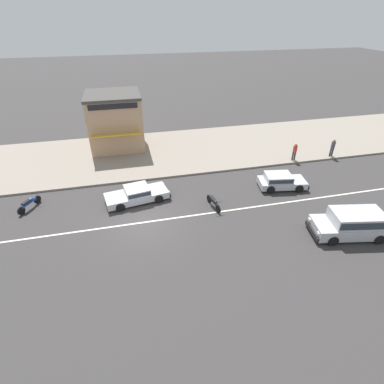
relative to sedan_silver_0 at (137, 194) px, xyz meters
The scene contains 11 objects.
ground_plane 2.71m from the sedan_silver_0, 86.18° to the right, with size 160.00×160.00×0.00m, color #383535.
lane_centre_stripe 2.71m from the sedan_silver_0, 86.18° to the right, with size 50.40×0.14×0.01m, color silver.
kerb_strip 7.70m from the sedan_silver_0, 88.68° to the left, with size 68.00×10.00×0.15m, color gray.
sedan_silver_0 is the anchor object (origin of this frame).
hatchback_silver_1 10.60m from the sedan_silver_0, ahead, with size 3.74×2.16×1.10m.
minivan_silver_3 13.78m from the sedan_silver_0, 28.73° to the right, with size 4.71×2.65×1.56m.
motorcycle_0 7.17m from the sedan_silver_0, behind, with size 1.18×1.73×0.80m.
motorcycle_2 5.36m from the sedan_silver_0, 22.54° to the right, with size 0.60×1.89×0.80m.
pedestrian_near_clock 14.19m from the sedan_silver_0, 12.86° to the left, with size 0.34×0.34×1.57m.
pedestrian_far_end 17.81m from the sedan_silver_0, 10.08° to the left, with size 0.34×0.34×1.61m.
shopfront_corner_warung 10.27m from the sedan_silver_0, 95.84° to the left, with size 4.85×5.48×4.96m.
Camera 1 is at (-0.51, -15.38, 11.62)m, focal length 28.00 mm.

